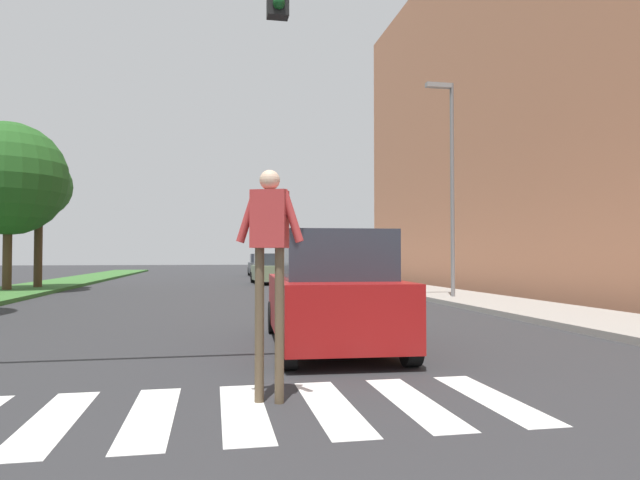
% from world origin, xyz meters
% --- Properties ---
extents(ground_plane, '(140.00, 140.00, 0.00)m').
position_xyz_m(ground_plane, '(0.00, 30.00, 0.00)').
color(ground_plane, '#2D2D30').
extents(crosswalk, '(6.75, 2.20, 0.01)m').
position_xyz_m(crosswalk, '(0.00, 6.30, 0.00)').
color(crosswalk, silver).
rests_on(crosswalk, ground_plane).
extents(median_strip, '(3.21, 64.00, 0.15)m').
position_xyz_m(median_strip, '(-7.96, 28.00, 0.07)').
color(median_strip, '#386B2D').
rests_on(median_strip, ground_plane).
extents(tree_far, '(4.78, 4.78, 7.07)m').
position_xyz_m(tree_far, '(-8.37, 26.11, 4.82)').
color(tree_far, '#4C3823').
rests_on(tree_far, median_strip).
extents(tree_distant, '(2.87, 2.87, 6.04)m').
position_xyz_m(tree_distant, '(-7.69, 27.96, 4.70)').
color(tree_distant, '#4C3823').
rests_on(tree_distant, median_strip).
extents(apartment_block_right, '(11.75, 33.81, 16.74)m').
position_xyz_m(apartment_block_right, '(17.30, 22.00, 8.37)').
color(apartment_block_right, tan).
rests_on(apartment_block_right, ground_plane).
extents(sidewalk_right, '(3.00, 64.00, 0.15)m').
position_xyz_m(sidewalk_right, '(8.88, 28.00, 0.07)').
color(sidewalk_right, '#9E9991').
rests_on(sidewalk_right, ground_plane).
extents(street_lamp_right, '(1.02, 0.24, 7.50)m').
position_xyz_m(street_lamp_right, '(8.28, 18.88, 4.59)').
color(street_lamp_right, slate).
rests_on(street_lamp_right, sidewalk_right).
extents(pedestrian_performer, '(0.73, 0.36, 2.49)m').
position_xyz_m(pedestrian_performer, '(0.73, 6.57, 1.66)').
color(pedestrian_performer, brown).
rests_on(pedestrian_performer, ground_plane).
extents(suv_crossing, '(2.19, 4.70, 1.97)m').
position_xyz_m(suv_crossing, '(2.13, 9.98, 0.93)').
color(suv_crossing, maroon).
rests_on(suv_crossing, ground_plane).
extents(sedan_midblock, '(1.86, 4.06, 1.70)m').
position_xyz_m(sedan_midblock, '(3.22, 31.71, 0.78)').
color(sedan_midblock, gray).
rests_on(sedan_midblock, ground_plane).
extents(sedan_distant, '(1.86, 4.48, 1.72)m').
position_xyz_m(sedan_distant, '(3.75, 43.93, 0.80)').
color(sedan_distant, '#474C51').
rests_on(sedan_distant, ground_plane).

